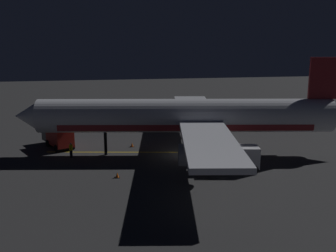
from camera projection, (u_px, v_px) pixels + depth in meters
ground_plane at (185, 155)px, 46.19m from camera, size 180.00×180.00×0.20m
apron_guide_stripe at (149, 152)px, 47.12m from camera, size 4.76×24.16×0.01m
airliner at (190, 117)px, 45.22m from camera, size 36.31×40.25×11.24m
baggage_truck at (58, 137)px, 49.08m from camera, size 6.34×4.45×2.56m
catering_truck at (234, 159)px, 40.19m from camera, size 3.16×5.93×2.58m
ground_crew_worker at (71, 150)px, 44.85m from camera, size 0.40×0.40×1.74m
traffic_cone_near_left at (132, 145)px, 49.45m from camera, size 0.50×0.50×0.55m
traffic_cone_near_right at (117, 175)px, 38.40m from camera, size 0.50×0.50×0.55m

